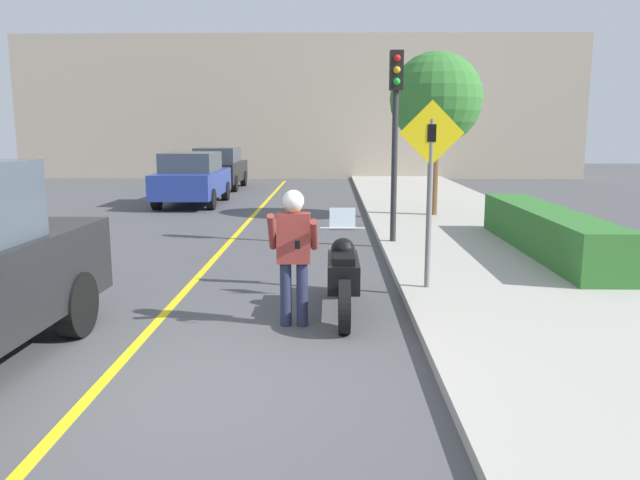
{
  "coord_description": "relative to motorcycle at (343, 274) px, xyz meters",
  "views": [
    {
      "loc": [
        1.58,
        -5.51,
        2.38
      ],
      "look_at": [
        1.44,
        2.63,
        0.94
      ],
      "focal_mm": 35.0,
      "sensor_mm": 36.0,
      "label": 1
    }
  ],
  "objects": [
    {
      "name": "ground_plane",
      "position": [
        -1.74,
        -2.45,
        -0.51
      ],
      "size": [
        80.0,
        80.0,
        0.0
      ],
      "primitive_type": "plane",
      "color": "#4C4C4F"
    },
    {
      "name": "sidewalk_curb",
      "position": [
        3.06,
        1.55,
        -0.45
      ],
      "size": [
        4.4,
        44.0,
        0.13
      ],
      "color": "#ADA89E",
      "rests_on": "ground"
    },
    {
      "name": "road_center_line",
      "position": [
        -2.34,
        3.55,
        -0.51
      ],
      "size": [
        0.12,
        36.0,
        0.01
      ],
      "color": "yellow",
      "rests_on": "ground"
    },
    {
      "name": "building_backdrop",
      "position": [
        -1.74,
        23.55,
        2.96
      ],
      "size": [
        28.0,
        1.2,
        6.95
      ],
      "color": "#B2A38E",
      "rests_on": "ground"
    },
    {
      "name": "motorcycle",
      "position": [
        0.0,
        0.0,
        0.0
      ],
      "size": [
        0.62,
        2.35,
        1.31
      ],
      "color": "black",
      "rests_on": "ground"
    },
    {
      "name": "person_biker",
      "position": [
        -0.61,
        -0.59,
        0.51
      ],
      "size": [
        0.59,
        0.46,
        1.68
      ],
      "color": "#282D4C",
      "rests_on": "ground"
    },
    {
      "name": "crossing_sign",
      "position": [
        1.24,
        0.86,
        1.22
      ],
      "size": [
        0.91,
        0.08,
        2.66
      ],
      "color": "slate",
      "rests_on": "sidewalk_curb"
    },
    {
      "name": "traffic_light",
      "position": [
        1.11,
        4.64,
        2.24
      ],
      "size": [
        0.26,
        0.3,
        3.77
      ],
      "color": "#2D2D30",
      "rests_on": "sidewalk_curb"
    },
    {
      "name": "hedge_row",
      "position": [
        3.86,
        3.6,
        0.02
      ],
      "size": [
        0.9,
        5.72,
        0.8
      ],
      "color": "#33702D",
      "rests_on": "sidewalk_curb"
    },
    {
      "name": "street_tree",
      "position": [
        2.58,
        8.76,
        2.66
      ],
      "size": [
        2.42,
        2.42,
        4.26
      ],
      "color": "brown",
      "rests_on": "sidewalk_curb"
    },
    {
      "name": "parked_car_blue",
      "position": [
        -4.61,
        11.96,
        0.34
      ],
      "size": [
        1.88,
        4.2,
        1.68
      ],
      "color": "black",
      "rests_on": "ground"
    },
    {
      "name": "parked_car_black",
      "position": [
        -4.76,
        17.55,
        0.34
      ],
      "size": [
        1.88,
        4.2,
        1.68
      ],
      "color": "black",
      "rests_on": "ground"
    }
  ]
}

